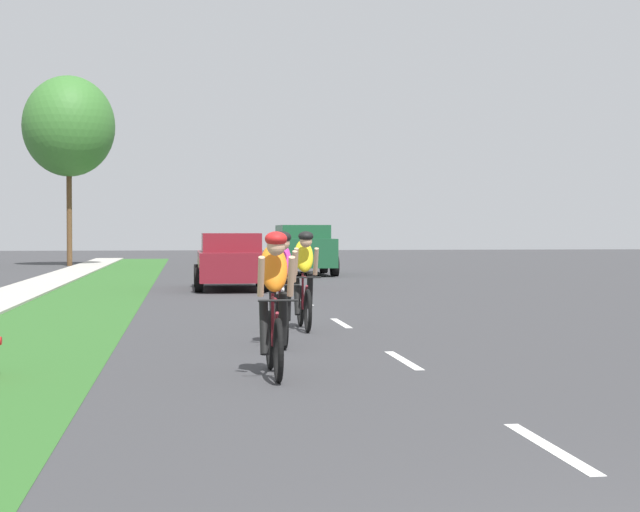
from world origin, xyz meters
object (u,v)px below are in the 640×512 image
Objects in this scene: cyclist_distant at (304,279)px; suv_dark_green at (303,248)px; cyclist_lead at (274,302)px; cyclist_trailing at (281,287)px; sedan_maroon at (231,261)px; street_tree_far at (69,126)px.

suv_dark_green is (2.31, 20.52, 0.14)m from cyclist_distant.
cyclist_lead and cyclist_trailing have the same top height.
cyclist_trailing is 1.00× the size of cyclist_distant.
cyclist_trailing is at bearing -104.65° from cyclist_distant.
cyclist_lead is 16.82m from sedan_maroon.
cyclist_distant is at bearing 75.35° from cyclist_trailing.
sedan_maroon is (-0.09, 13.79, -0.04)m from cyclist_trailing.
cyclist_distant is at bearing -86.69° from sedan_maroon.
cyclist_distant is at bearing -96.43° from suv_dark_green.
suv_dark_green is at bearing 82.82° from cyclist_lead.
sedan_maroon is 9.43m from suv_dark_green.
cyclist_trailing is 13.79m from sedan_maroon.
cyclist_lead reaches higher than sedan_maroon.
sedan_maroon is at bearing -71.64° from street_tree_far.
cyclist_lead is 0.40× the size of sedan_maroon.
cyclist_distant reaches higher than sedan_maroon.
street_tree_far is at bearing 99.65° from cyclist_lead.
suv_dark_green is (2.89, 22.74, 0.14)m from cyclist_trailing.
cyclist_distant is (0.93, 5.23, 0.00)m from cyclist_lead.
cyclist_distant is 0.20× the size of street_tree_far.
cyclist_trailing and cyclist_distant have the same top height.
cyclist_lead is 1.00× the size of cyclist_distant.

